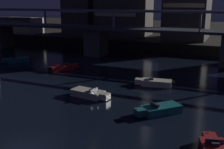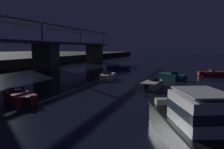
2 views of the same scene
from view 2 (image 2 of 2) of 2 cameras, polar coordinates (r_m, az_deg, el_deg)
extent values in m
cube|color=#4C4944|center=(50.15, -16.19, 4.21)|extent=(3.60, 4.40, 5.55)
cube|color=#4C4944|center=(73.29, -4.43, 5.15)|extent=(3.60, 4.40, 5.55)
cube|color=slate|center=(38.26, -24.31, 12.84)|extent=(84.79, 0.36, 0.36)
cube|color=slate|center=(44.24, -17.18, 10.14)|extent=(0.30, 0.30, 3.20)
cube|color=slate|center=(57.79, -7.94, 9.49)|extent=(0.30, 0.30, 3.20)
cube|color=slate|center=(72.25, -2.32, 8.97)|extent=(0.30, 0.30, 3.20)
cube|color=black|center=(12.01, 19.93, -13.72)|extent=(8.39, 5.40, 1.20)
cube|color=black|center=(11.84, 20.03, -11.22)|extent=(8.50, 5.50, 0.10)
cube|color=white|center=(11.11, 21.43, -8.43)|extent=(3.75, 3.14, 1.40)
cube|color=#283342|center=(11.09, 21.44, -8.18)|extent=(3.80, 3.20, 0.44)
cube|color=silver|center=(10.92, 21.62, -4.12)|extent=(3.38, 2.83, 0.08)
cube|color=#B7B2A8|center=(14.84, 14.82, -6.50)|extent=(1.33, 2.15, 0.36)
cube|color=beige|center=(34.86, -0.98, -0.42)|extent=(4.14, 2.39, 0.80)
cube|color=beige|center=(32.51, -1.74, -0.85)|extent=(1.04, 1.12, 0.70)
cube|color=#283342|center=(33.96, -1.24, 0.38)|extent=(0.31, 1.35, 0.36)
cube|color=#262628|center=(34.21, -1.16, 0.32)|extent=(0.48, 0.62, 0.24)
cube|color=black|center=(36.96, -0.38, 0.14)|extent=(0.41, 0.41, 0.60)
sphere|color=beige|center=(32.21, -1.83, -0.15)|extent=(0.12, 0.12, 0.12)
cube|color=#19234C|center=(49.92, 1.93, 1.73)|extent=(2.74, 4.24, 0.80)
cube|color=#19234C|center=(50.04, -0.82, 1.80)|extent=(1.19, 1.12, 0.70)
cube|color=#283342|center=(49.91, 0.96, 2.40)|extent=(1.33, 0.44, 0.36)
cube|color=#262628|center=(49.90, 1.25, 2.32)|extent=(0.64, 0.53, 0.24)
cube|color=black|center=(49.90, 4.41, 1.82)|extent=(0.44, 0.44, 0.60)
sphere|color=red|center=(50.03, -1.11, 2.29)|extent=(0.12, 0.12, 0.12)
cube|color=maroon|center=(21.72, -22.15, -5.26)|extent=(3.65, 4.26, 0.80)
cube|color=maroon|center=(23.99, -23.76, -4.12)|extent=(1.32, 1.30, 0.70)
cube|color=#283342|center=(22.42, -22.82, -3.42)|extent=(1.18, 0.83, 0.36)
cube|color=#262628|center=(22.19, -22.64, -3.67)|extent=(0.69, 0.64, 0.24)
cube|color=black|center=(19.67, -20.41, -6.09)|extent=(0.50, 0.50, 0.60)
sphere|color=beige|center=(24.16, -23.96, -3.02)|extent=(0.12, 0.12, 0.12)
cube|color=beige|center=(27.08, 9.99, -2.58)|extent=(4.11, 2.30, 0.80)
cube|color=beige|center=(29.36, 11.30, -1.79)|extent=(1.02, 1.10, 0.70)
cube|color=#283342|center=(27.80, 10.50, -1.14)|extent=(0.28, 1.35, 0.36)
cube|color=#262628|center=(27.57, 10.36, -1.33)|extent=(0.47, 0.61, 0.24)
cube|color=black|center=(25.02, 8.62, -3.08)|extent=(0.40, 0.40, 0.60)
sphere|color=beige|center=(29.54, 11.44, -0.90)|extent=(0.12, 0.12, 0.12)
cube|color=#196066|center=(35.93, 14.50, -0.42)|extent=(3.99, 4.09, 0.80)
cube|color=#196066|center=(34.22, 17.24, -0.77)|extent=(1.34, 1.33, 0.70)
cube|color=#283342|center=(35.25, 15.46, 0.37)|extent=(1.05, 1.00, 0.36)
cube|color=#262628|center=(35.43, 15.18, 0.31)|extent=(0.68, 0.67, 0.24)
cube|color=black|center=(37.51, 12.26, 0.09)|extent=(0.51, 0.51, 0.60)
sphere|color=#33D84C|center=(33.99, 17.57, -0.10)|extent=(0.12, 0.12, 0.12)
cube|color=maroon|center=(41.75, 24.52, 0.15)|extent=(2.86, 4.26, 0.80)
cube|color=maroon|center=(40.86, 21.42, 0.24)|extent=(1.21, 1.15, 0.70)
cube|color=#283342|center=(41.37, 23.48, 0.96)|extent=(1.32, 0.49, 0.36)
cube|color=#262628|center=(41.46, 23.79, 0.87)|extent=(0.65, 0.55, 0.24)
sphere|color=#33D84C|center=(40.73, 21.12, 0.84)|extent=(0.12, 0.12, 0.12)
camera|label=1|loc=(48.20, 48.58, 11.56)|focal=44.78mm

